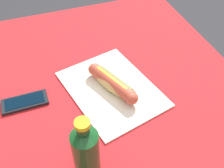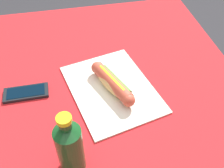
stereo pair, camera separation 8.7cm
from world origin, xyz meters
name	(u,v)px [view 2 (the right image)]	position (x,y,z in m)	size (l,w,h in m)	color
dining_table	(110,115)	(0.00, 0.00, 0.62)	(1.11, 0.92, 0.75)	brown
paper_wrapper	(112,90)	(0.00, 0.01, 0.76)	(0.34, 0.26, 0.01)	silver
hot_dog	(112,83)	(0.00, 0.01, 0.79)	(0.21, 0.11, 0.05)	#DBB26B
cell_phone	(26,93)	(-0.04, -0.27, 0.76)	(0.06, 0.14, 0.01)	black
soda_bottle	(70,147)	(0.25, -0.15, 0.84)	(0.07, 0.07, 0.20)	#14471E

